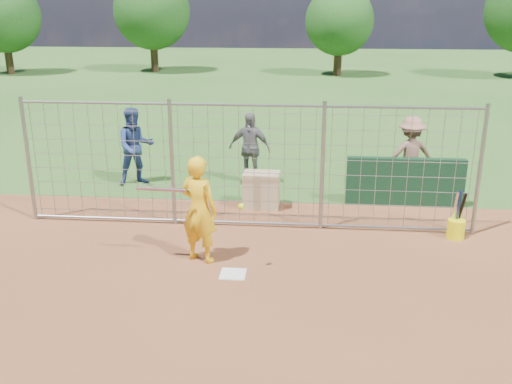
# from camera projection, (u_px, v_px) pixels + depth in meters

# --- Properties ---
(ground) EXTENTS (100.00, 100.00, 0.00)m
(ground) POSITION_uv_depth(u_px,v_px,m) (235.00, 269.00, 9.82)
(ground) COLOR #2D591E
(ground) RESTS_ON ground
(infield_dirt) EXTENTS (18.00, 18.00, 0.00)m
(infield_dirt) POSITION_uv_depth(u_px,v_px,m) (204.00, 377.00, 6.98)
(infield_dirt) COLOR brown
(infield_dirt) RESTS_ON ground
(home_plate) EXTENTS (0.43, 0.43, 0.02)m
(home_plate) POSITION_uv_depth(u_px,v_px,m) (233.00, 274.00, 9.63)
(home_plate) COLOR silver
(home_plate) RESTS_ON ground
(dugout_wall) EXTENTS (2.60, 0.20, 1.10)m
(dugout_wall) POSITION_uv_depth(u_px,v_px,m) (405.00, 182.00, 12.76)
(dugout_wall) COLOR #11381E
(dugout_wall) RESTS_ON ground
(batter) EXTENTS (0.82, 0.69, 1.92)m
(batter) POSITION_uv_depth(u_px,v_px,m) (199.00, 209.00, 9.88)
(batter) COLOR yellow
(batter) RESTS_ON ground
(bystander_a) EXTENTS (1.17, 1.08, 1.94)m
(bystander_a) POSITION_uv_depth(u_px,v_px,m) (135.00, 146.00, 14.16)
(bystander_a) COLOR navy
(bystander_a) RESTS_ON ground
(bystander_b) EXTENTS (1.14, 0.66, 1.82)m
(bystander_b) POSITION_uv_depth(u_px,v_px,m) (249.00, 148.00, 14.21)
(bystander_b) COLOR slate
(bystander_b) RESTS_ON ground
(bystander_c) EXTENTS (1.29, 0.88, 1.84)m
(bystander_c) POSITION_uv_depth(u_px,v_px,m) (410.00, 155.00, 13.60)
(bystander_c) COLOR #986653
(bystander_c) RESTS_ON ground
(equipment_bin) EXTENTS (0.81, 0.57, 0.80)m
(equipment_bin) POSITION_uv_depth(u_px,v_px,m) (261.00, 190.00, 12.70)
(equipment_bin) COLOR tan
(equipment_bin) RESTS_ON ground
(equipment_in_play) EXTENTS (1.86, 0.30, 0.27)m
(equipment_in_play) POSITION_uv_depth(u_px,v_px,m) (180.00, 193.00, 9.53)
(equipment_in_play) COLOR silver
(equipment_in_play) RESTS_ON ground
(bucket_with_bats) EXTENTS (0.34, 0.40, 0.98)m
(bucket_with_bats) POSITION_uv_depth(u_px,v_px,m) (456.00, 226.00, 11.05)
(bucket_with_bats) COLOR #FFF40D
(bucket_with_bats) RESTS_ON ground
(backstop_fence) EXTENTS (9.08, 0.08, 2.60)m
(backstop_fence) POSITION_uv_depth(u_px,v_px,m) (246.00, 167.00, 11.31)
(backstop_fence) COLOR gray
(backstop_fence) RESTS_ON ground
(tree_line) EXTENTS (44.66, 6.72, 6.48)m
(tree_line) POSITION_uv_depth(u_px,v_px,m) (342.00, 14.00, 34.96)
(tree_line) COLOR #3F2B19
(tree_line) RESTS_ON ground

